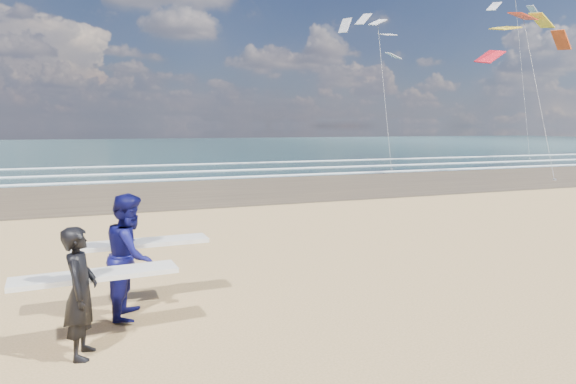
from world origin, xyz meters
name	(u,v)px	position (x,y,z in m)	size (l,w,h in m)	color
wet_sand_strip	(467,177)	(20.00, 18.00, 0.01)	(220.00, 12.00, 0.01)	#493A27
ocean	(232,146)	(20.00, 72.00, 0.01)	(220.00, 100.00, 0.02)	#183435
foam_breakers	(378,165)	(20.00, 28.10, 0.05)	(220.00, 11.70, 0.05)	white
surfer_near	(83,290)	(-1.12, 0.55, 0.90)	(2.23, 1.04, 1.76)	black
surfer_far	(131,255)	(-0.40, 1.84, 1.00)	(2.21, 1.20, 2.00)	#0D0D48
kite_0	(532,66)	(24.18, 17.59, 6.62)	(6.99, 4.87, 11.18)	slate
kite_1	(383,79)	(19.33, 26.62, 6.45)	(5.51, 4.71, 11.90)	slate
kite_5	(521,60)	(37.38, 31.69, 9.19)	(5.73, 4.73, 17.05)	slate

